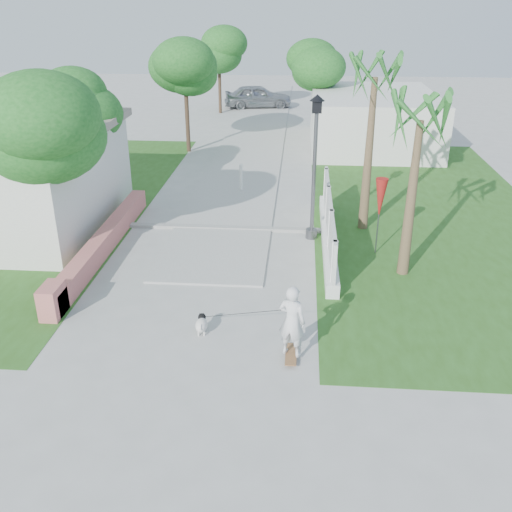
# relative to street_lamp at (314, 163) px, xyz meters

# --- Properties ---
(ground) EXTENTS (90.00, 90.00, 0.00)m
(ground) POSITION_rel_street_lamp_xyz_m (-2.90, -5.50, -2.43)
(ground) COLOR #B7B7B2
(ground) RESTS_ON ground
(path_strip) EXTENTS (3.20, 36.00, 0.06)m
(path_strip) POSITION_rel_street_lamp_xyz_m (-2.90, 14.50, -2.40)
(path_strip) COLOR #B7B7B2
(path_strip) RESTS_ON ground
(curb) EXTENTS (6.50, 0.25, 0.10)m
(curb) POSITION_rel_street_lamp_xyz_m (-2.90, 0.50, -2.38)
(curb) COLOR #999993
(curb) RESTS_ON ground
(grass_left) EXTENTS (8.00, 20.00, 0.01)m
(grass_left) POSITION_rel_street_lamp_xyz_m (-9.90, 2.50, -2.42)
(grass_left) COLOR #2D561B
(grass_left) RESTS_ON ground
(grass_right) EXTENTS (8.00, 20.00, 0.01)m
(grass_right) POSITION_rel_street_lamp_xyz_m (4.10, 2.50, -2.42)
(grass_right) COLOR #2D561B
(grass_right) RESTS_ON ground
(pink_wall) EXTENTS (0.45, 8.20, 0.80)m
(pink_wall) POSITION_rel_street_lamp_xyz_m (-6.20, -1.95, -2.11)
(pink_wall) COLOR #C16E63
(pink_wall) RESTS_ON ground
(lattice_fence) EXTENTS (0.35, 7.00, 1.50)m
(lattice_fence) POSITION_rel_street_lamp_xyz_m (0.50, -0.50, -1.88)
(lattice_fence) COLOR white
(lattice_fence) RESTS_ON ground
(building_right) EXTENTS (6.00, 8.00, 2.60)m
(building_right) POSITION_rel_street_lamp_xyz_m (3.10, 12.50, -1.13)
(building_right) COLOR silver
(building_right) RESTS_ON ground
(street_lamp) EXTENTS (0.44, 0.44, 4.44)m
(street_lamp) POSITION_rel_street_lamp_xyz_m (0.00, 0.00, 0.00)
(street_lamp) COLOR #59595E
(street_lamp) RESTS_ON ground
(bollard) EXTENTS (0.14, 0.14, 1.09)m
(bollard) POSITION_rel_street_lamp_xyz_m (-2.70, 4.50, -1.84)
(bollard) COLOR white
(bollard) RESTS_ON ground
(patio_umbrella) EXTENTS (0.36, 0.36, 2.30)m
(patio_umbrella) POSITION_rel_street_lamp_xyz_m (1.90, -1.00, -0.74)
(patio_umbrella) COLOR #59595E
(patio_umbrella) RESTS_ON ground
(tree_left_near) EXTENTS (3.60, 3.60, 5.28)m
(tree_left_near) POSITION_rel_street_lamp_xyz_m (-7.38, -2.52, 1.40)
(tree_left_near) COLOR #4C3826
(tree_left_near) RESTS_ON ground
(tree_left_mid) EXTENTS (3.20, 3.20, 4.85)m
(tree_left_mid) POSITION_rel_street_lamp_xyz_m (-8.38, 2.98, 1.07)
(tree_left_mid) COLOR #4C3826
(tree_left_mid) RESTS_ON ground
(tree_path_left) EXTENTS (3.40, 3.40, 5.23)m
(tree_path_left) POSITION_rel_street_lamp_xyz_m (-5.88, 10.48, 1.39)
(tree_path_left) COLOR #4C3826
(tree_path_left) RESTS_ON ground
(tree_path_right) EXTENTS (3.00, 3.00, 4.79)m
(tree_path_right) POSITION_rel_street_lamp_xyz_m (0.32, 14.48, 1.07)
(tree_path_right) COLOR #4C3826
(tree_path_right) RESTS_ON ground
(tree_path_far) EXTENTS (3.20, 3.20, 5.17)m
(tree_path_far) POSITION_rel_street_lamp_xyz_m (-5.68, 20.48, 1.39)
(tree_path_far) COLOR #4C3826
(tree_path_far) RESTS_ON ground
(palm_far) EXTENTS (1.80, 1.80, 5.30)m
(palm_far) POSITION_rel_street_lamp_xyz_m (1.70, 1.00, 2.06)
(palm_far) COLOR brown
(palm_far) RESTS_ON ground
(palm_near) EXTENTS (1.80, 1.80, 4.70)m
(palm_near) POSITION_rel_street_lamp_xyz_m (2.50, -2.30, 1.53)
(palm_near) COLOR brown
(palm_near) RESTS_ON ground
(skateboarder) EXTENTS (2.39, 1.45, 1.71)m
(skateboarder) POSITION_rel_street_lamp_xyz_m (-1.40, -6.18, -1.68)
(skateboarder) COLOR #93623B
(skateboarder) RESTS_ON ground
(dog) EXTENTS (0.31, 0.61, 0.42)m
(dog) POSITION_rel_street_lamp_xyz_m (-2.54, -5.77, -2.20)
(dog) COLOR silver
(dog) RESTS_ON ground
(parked_car) EXTENTS (4.70, 2.49, 1.52)m
(parked_car) POSITION_rel_street_lamp_xyz_m (-3.40, 22.46, -1.66)
(parked_car) COLOR #9FA2A7
(parked_car) RESTS_ON ground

